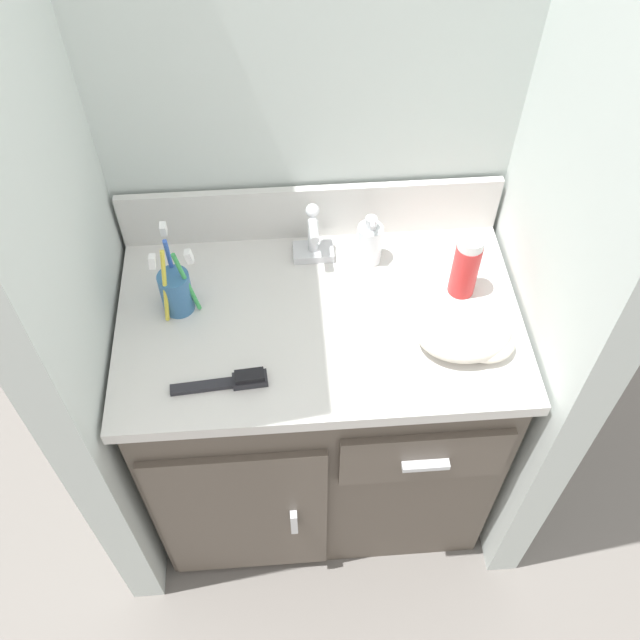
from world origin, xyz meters
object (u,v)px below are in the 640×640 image
object	(u,v)px
toothbrush_cup	(176,289)
shaving_cream_can	(466,266)
soap_dispenser	(370,242)
hand_towel	(469,334)
hairbrush	(233,381)

from	to	relation	value
toothbrush_cup	shaving_cream_can	bearing A→B (deg)	0.37
toothbrush_cup	shaving_cream_can	world-z (taller)	toothbrush_cup
shaving_cream_can	soap_dispenser	bearing A→B (deg)	150.49
toothbrush_cup	soap_dispenser	world-z (taller)	toothbrush_cup
hand_towel	soap_dispenser	bearing A→B (deg)	124.16
soap_dispenser	hairbrush	distance (m)	0.44
hairbrush	hand_towel	world-z (taller)	hand_towel
toothbrush_cup	hand_towel	world-z (taller)	toothbrush_cup
soap_dispenser	shaving_cream_can	bearing A→B (deg)	-29.51
shaving_cream_can	hairbrush	xyz separation A→B (m)	(-0.49, -0.21, -0.07)
hairbrush	hand_towel	distance (m)	0.47
soap_dispenser	shaving_cream_can	size ratio (longest dim) A/B	0.84
toothbrush_cup	hairbrush	distance (m)	0.24
toothbrush_cup	hairbrush	world-z (taller)	toothbrush_cup
soap_dispenser	hairbrush	xyz separation A→B (m)	(-0.30, -0.31, -0.04)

